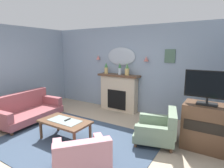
{
  "coord_description": "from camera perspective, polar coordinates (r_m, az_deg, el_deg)",
  "views": [
    {
      "loc": [
        2.55,
        -2.47,
        1.94
      ],
      "look_at": [
        0.11,
        1.47,
        1.06
      ],
      "focal_mm": 29.73,
      "sensor_mm": 36.0,
      "label": 1
    }
  ],
  "objects": [
    {
      "name": "floor",
      "position": [
        4.07,
        -12.99,
        -18.84
      ],
      "size": [
        6.7,
        6.34,
        0.1
      ],
      "primitive_type": "cube",
      "color": "tan",
      "rests_on": "ground"
    },
    {
      "name": "wall_back",
      "position": [
        5.82,
        5.61,
        4.47
      ],
      "size": [
        6.7,
        0.1,
        2.62
      ],
      "primitive_type": "cube",
      "color": "#8C9EB2",
      "rests_on": "ground"
    },
    {
      "name": "patterned_rug",
      "position": [
        4.17,
        -11.01,
        -17.13
      ],
      "size": [
        3.2,
        2.4,
        0.01
      ],
      "primitive_type": "cube",
      "color": "#38475B",
      "rests_on": "ground"
    },
    {
      "name": "fireplace",
      "position": [
        5.88,
        2.06,
        -2.73
      ],
      "size": [
        1.36,
        0.36,
        1.16
      ],
      "color": "beige",
      "rests_on": "ground"
    },
    {
      "name": "mantel_vase_centre",
      "position": [
        5.96,
        -1.8,
        4.83
      ],
      "size": [
        0.11,
        0.11,
        0.36
      ],
      "color": "tan",
      "rests_on": "fireplace"
    },
    {
      "name": "mantel_vase_right",
      "position": [
        5.7,
        2.41,
        4.67
      ],
      "size": [
        0.1,
        0.1,
        0.36
      ],
      "color": "silver",
      "rests_on": "fireplace"
    },
    {
      "name": "mantel_vase_left",
      "position": [
        5.59,
        4.65,
        4.32
      ],
      "size": [
        0.13,
        0.13,
        0.37
      ],
      "color": "tan",
      "rests_on": "fireplace"
    },
    {
      "name": "wall_mirror",
      "position": [
        5.85,
        2.83,
        8.47
      ],
      "size": [
        0.96,
        0.06,
        0.56
      ],
      "primitive_type": "ellipsoid",
      "color": "#B2BCC6"
    },
    {
      "name": "wall_sconce_left",
      "position": [
        6.26,
        -4.29,
        8.15
      ],
      "size": [
        0.14,
        0.14,
        0.14
      ],
      "primitive_type": "cone",
      "color": "#D17066"
    },
    {
      "name": "wall_sconce_right",
      "position": [
        5.44,
        10.49,
        7.61
      ],
      "size": [
        0.14,
        0.14,
        0.14
      ],
      "primitive_type": "cone",
      "color": "#D17066"
    },
    {
      "name": "framed_picture",
      "position": [
        5.3,
        17.39,
        8.2
      ],
      "size": [
        0.28,
        0.03,
        0.36
      ],
      "primitive_type": "cube",
      "color": "#4C6B56"
    },
    {
      "name": "coffee_table",
      "position": [
        4.16,
        -14.3,
        -11.61
      ],
      "size": [
        1.1,
        0.6,
        0.45
      ],
      "color": "brown",
      "rests_on": "ground"
    },
    {
      "name": "tv_remote",
      "position": [
        4.14,
        -13.51,
        -10.64
      ],
      "size": [
        0.04,
        0.16,
        0.02
      ],
      "primitive_type": "cube",
      "color": "black",
      "rests_on": "coffee_table"
    },
    {
      "name": "floral_couch",
      "position": [
        5.58,
        -24.77,
        -7.15
      ],
      "size": [
        0.98,
        1.77,
        0.76
      ],
      "color": "#934C51",
      "rests_on": "ground"
    },
    {
      "name": "armchair_by_coffee_table",
      "position": [
        3.06,
        -9.46,
        -21.77
      ],
      "size": [
        1.14,
        1.14,
        0.71
      ],
      "color": "#B77A84",
      "rests_on": "ground"
    },
    {
      "name": "armchair_beside_couch",
      "position": [
        4.09,
        14.31,
        -13.19
      ],
      "size": [
        1.0,
        0.99,
        0.71
      ],
      "color": "gray",
      "rests_on": "ground"
    },
    {
      "name": "tv_cabinet",
      "position": [
        4.13,
        26.58,
        -11.61
      ],
      "size": [
        0.8,
        0.57,
        0.9
      ],
      "color": "brown",
      "rests_on": "ground"
    },
    {
      "name": "tv_flatscreen",
      "position": [
        3.89,
        27.53,
        -0.77
      ],
      "size": [
        0.84,
        0.24,
        0.65
      ],
      "color": "black",
      "rests_on": "tv_cabinet"
    }
  ]
}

